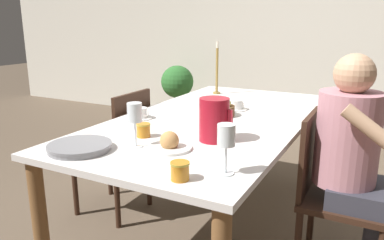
{
  "coord_description": "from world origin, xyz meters",
  "views": [
    {
      "loc": [
        0.88,
        -2.0,
        1.32
      ],
      "look_at": [
        0.0,
        -0.3,
        0.83
      ],
      "focal_mm": 35.0,
      "sensor_mm": 36.0,
      "label": 1
    }
  ],
  "objects_px": {
    "chair_opposite": "(119,149)",
    "candlestick_tall": "(217,73)",
    "serving_tray": "(80,147)",
    "fruit_bowl": "(220,109)",
    "red_pitcher": "(214,119)",
    "jam_jar_amber": "(180,170)",
    "person_seated": "(353,154)",
    "wine_glass_juice": "(226,138)",
    "wine_glass_water": "(135,114)",
    "potted_plant": "(177,86)",
    "teacup_near_person": "(140,114)",
    "jam_jar_red": "(143,130)",
    "chair_person_side": "(331,192)",
    "teacup_across": "(236,106)",
    "bread_plate": "(169,144)"
  },
  "relations": [
    {
      "from": "chair_opposite",
      "to": "candlestick_tall",
      "type": "distance_m",
      "value": 0.97
    },
    {
      "from": "serving_tray",
      "to": "fruit_bowl",
      "type": "distance_m",
      "value": 0.92
    },
    {
      "from": "red_pitcher",
      "to": "jam_jar_amber",
      "type": "distance_m",
      "value": 0.49
    },
    {
      "from": "person_seated",
      "to": "red_pitcher",
      "type": "relative_size",
      "value": 5.75
    },
    {
      "from": "wine_glass_juice",
      "to": "fruit_bowl",
      "type": "bearing_deg",
      "value": 114.88
    },
    {
      "from": "wine_glass_water",
      "to": "candlestick_tall",
      "type": "distance_m",
      "value": 1.39
    },
    {
      "from": "potted_plant",
      "to": "serving_tray",
      "type": "bearing_deg",
      "value": -67.54
    },
    {
      "from": "teacup_near_person",
      "to": "serving_tray",
      "type": "height_order",
      "value": "teacup_near_person"
    },
    {
      "from": "red_pitcher",
      "to": "teacup_near_person",
      "type": "xyz_separation_m",
      "value": [
        -0.56,
        0.19,
        -0.08
      ]
    },
    {
      "from": "candlestick_tall",
      "to": "fruit_bowl",
      "type": "bearing_deg",
      "value": -64.71
    },
    {
      "from": "chair_opposite",
      "to": "jam_jar_red",
      "type": "bearing_deg",
      "value": -131.1
    },
    {
      "from": "chair_opposite",
      "to": "jam_jar_amber",
      "type": "relative_size",
      "value": 12.4
    },
    {
      "from": "chair_person_side",
      "to": "jam_jar_amber",
      "type": "distance_m",
      "value": 0.98
    },
    {
      "from": "wine_glass_water",
      "to": "serving_tray",
      "type": "xyz_separation_m",
      "value": [
        -0.19,
        -0.15,
        -0.14
      ]
    },
    {
      "from": "wine_glass_water",
      "to": "potted_plant",
      "type": "xyz_separation_m",
      "value": [
        -1.49,
        2.98,
        -0.42
      ]
    },
    {
      "from": "teacup_across",
      "to": "jam_jar_amber",
      "type": "bearing_deg",
      "value": -78.82
    },
    {
      "from": "red_pitcher",
      "to": "wine_glass_juice",
      "type": "distance_m",
      "value": 0.41
    },
    {
      "from": "chair_person_side",
      "to": "jam_jar_red",
      "type": "xyz_separation_m",
      "value": [
        -0.85,
        -0.44,
        0.33
      ]
    },
    {
      "from": "teacup_across",
      "to": "fruit_bowl",
      "type": "xyz_separation_m",
      "value": [
        -0.03,
        -0.19,
        0.01
      ]
    },
    {
      "from": "person_seated",
      "to": "teacup_near_person",
      "type": "bearing_deg",
      "value": -83.67
    },
    {
      "from": "red_pitcher",
      "to": "serving_tray",
      "type": "bearing_deg",
      "value": -139.31
    },
    {
      "from": "chair_person_side",
      "to": "wine_glass_juice",
      "type": "relative_size",
      "value": 4.58
    },
    {
      "from": "wine_glass_juice",
      "to": "bread_plate",
      "type": "relative_size",
      "value": 0.96
    },
    {
      "from": "jam_jar_amber",
      "to": "chair_person_side",
      "type": "bearing_deg",
      "value": 62.08
    },
    {
      "from": "jam_jar_red",
      "to": "person_seated",
      "type": "bearing_deg",
      "value": 24.35
    },
    {
      "from": "jam_jar_amber",
      "to": "potted_plant",
      "type": "height_order",
      "value": "jam_jar_amber"
    },
    {
      "from": "chair_person_side",
      "to": "candlestick_tall",
      "type": "relative_size",
      "value": 2.16
    },
    {
      "from": "potted_plant",
      "to": "red_pitcher",
      "type": "bearing_deg",
      "value": -57.12
    },
    {
      "from": "teacup_near_person",
      "to": "bread_plate",
      "type": "distance_m",
      "value": 0.59
    },
    {
      "from": "person_seated",
      "to": "potted_plant",
      "type": "xyz_separation_m",
      "value": [
        -2.36,
        2.41,
        -0.2
      ]
    },
    {
      "from": "chair_opposite",
      "to": "wine_glass_water",
      "type": "distance_m",
      "value": 0.98
    },
    {
      "from": "wine_glass_water",
      "to": "jam_jar_red",
      "type": "bearing_deg",
      "value": 111.75
    },
    {
      "from": "teacup_across",
      "to": "potted_plant",
      "type": "bearing_deg",
      "value": 128.15
    },
    {
      "from": "teacup_near_person",
      "to": "teacup_across",
      "type": "relative_size",
      "value": 1.0
    },
    {
      "from": "jam_jar_red",
      "to": "candlestick_tall",
      "type": "height_order",
      "value": "candlestick_tall"
    },
    {
      "from": "bread_plate",
      "to": "candlestick_tall",
      "type": "xyz_separation_m",
      "value": [
        -0.36,
        1.33,
        0.14
      ]
    },
    {
      "from": "wine_glass_juice",
      "to": "fruit_bowl",
      "type": "xyz_separation_m",
      "value": [
        -0.38,
        0.83,
        -0.1
      ]
    },
    {
      "from": "wine_glass_water",
      "to": "jam_jar_red",
      "type": "height_order",
      "value": "wine_glass_water"
    },
    {
      "from": "wine_glass_juice",
      "to": "fruit_bowl",
      "type": "relative_size",
      "value": 1.05
    },
    {
      "from": "wine_glass_juice",
      "to": "teacup_near_person",
      "type": "height_order",
      "value": "wine_glass_juice"
    },
    {
      "from": "teacup_across",
      "to": "chair_person_side",
      "type": "bearing_deg",
      "value": -26.42
    },
    {
      "from": "wine_glass_juice",
      "to": "bread_plate",
      "type": "bearing_deg",
      "value": 156.28
    },
    {
      "from": "chair_person_side",
      "to": "jam_jar_amber",
      "type": "bearing_deg",
      "value": -27.92
    },
    {
      "from": "person_seated",
      "to": "red_pitcher",
      "type": "bearing_deg",
      "value": -62.17
    },
    {
      "from": "person_seated",
      "to": "serving_tray",
      "type": "bearing_deg",
      "value": -56.05
    },
    {
      "from": "red_pitcher",
      "to": "bread_plate",
      "type": "relative_size",
      "value": 1.04
    },
    {
      "from": "red_pitcher",
      "to": "bread_plate",
      "type": "xyz_separation_m",
      "value": [
        -0.12,
        -0.21,
        -0.08
      ]
    },
    {
      "from": "person_seated",
      "to": "bread_plate",
      "type": "bearing_deg",
      "value": -53.97
    },
    {
      "from": "fruit_bowl",
      "to": "serving_tray",
      "type": "bearing_deg",
      "value": -108.43
    },
    {
      "from": "bread_plate",
      "to": "fruit_bowl",
      "type": "height_order",
      "value": "fruit_bowl"
    }
  ]
}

